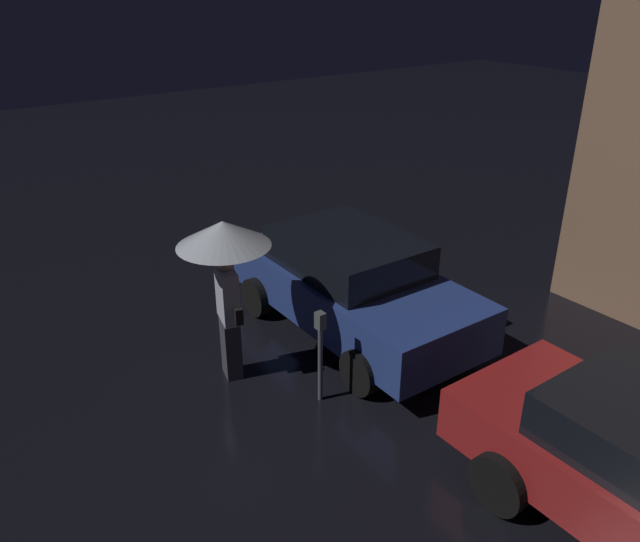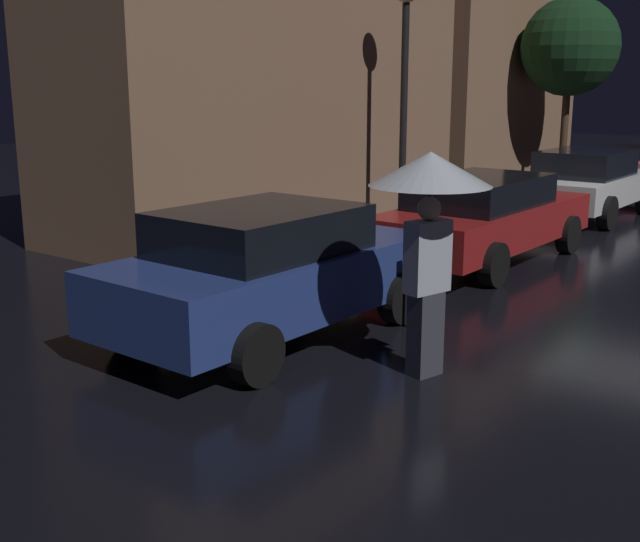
# 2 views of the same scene
# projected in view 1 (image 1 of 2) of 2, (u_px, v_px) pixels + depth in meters

# --- Properties ---
(parked_car_blue) EXTENTS (4.18, 2.06, 1.50)m
(parked_car_blue) POSITION_uv_depth(u_px,v_px,m) (352.00, 283.00, 9.24)
(parked_car_blue) COLOR navy
(parked_car_blue) RESTS_ON ground
(pedestrian_with_umbrella) EXTENTS (1.18, 1.18, 2.22)m
(pedestrian_with_umbrella) POSITION_uv_depth(u_px,v_px,m) (225.00, 254.00, 7.72)
(pedestrian_with_umbrella) COLOR #383842
(pedestrian_with_umbrella) RESTS_ON ground
(parking_meter) EXTENTS (0.12, 0.10, 1.26)m
(parking_meter) POSITION_uv_depth(u_px,v_px,m) (320.00, 347.00, 7.64)
(parking_meter) COLOR #4C5154
(parking_meter) RESTS_ON ground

